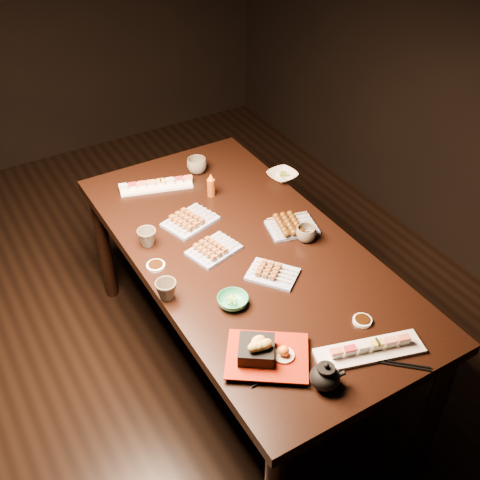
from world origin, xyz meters
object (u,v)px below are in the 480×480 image
edamame_bowl_green (233,301)px  teacup_far_right (197,166)px  teacup_mid_right (306,234)px  yakitori_plate_left (190,218)px  teapot (325,375)px  yakitori_plate_right (273,271)px  edamame_bowl_cream (282,176)px  sushi_platter_near (370,348)px  dining_table (245,311)px  condiment_bottle (211,185)px  tempura_tray (267,350)px  teacup_far_left (147,237)px  yakitori_plate_center (214,247)px  sushi_platter_far (156,184)px  teacup_near_left (166,290)px

edamame_bowl_green → teacup_far_right: teacup_far_right is taller
teacup_mid_right → teacup_far_right: 0.76m
yakitori_plate_left → teapot: (-0.03, -1.05, 0.02)m
yakitori_plate_right → edamame_bowl_cream: bearing=106.0°
sushi_platter_near → yakitori_plate_left: yakitori_plate_left is taller
yakitori_plate_left → dining_table: bearing=-85.0°
sushi_platter_near → teacup_mid_right: (0.18, 0.64, 0.01)m
yakitori_plate_left → sushi_platter_near: bearing=-95.6°
teacup_far_right → condiment_bottle: 0.23m
tempura_tray → sushi_platter_near: bearing=9.7°
edamame_bowl_cream → teacup_far_right: size_ratio=1.40×
edamame_bowl_cream → teapot: 1.30m
edamame_bowl_green → teacup_far_left: (-0.13, 0.51, 0.02)m
teacup_mid_right → teacup_far_left: (-0.61, 0.33, 0.00)m
yakitori_plate_left → teacup_mid_right: 0.53m
sushi_platter_near → tempura_tray: bearing=171.0°
tempura_tray → condiment_bottle: condiment_bottle is taller
tempura_tray → condiment_bottle: (0.32, 1.01, 0.01)m
teacup_mid_right → teapot: (-0.41, -0.68, 0.02)m
yakitori_plate_left → teacup_far_right: size_ratio=2.24×
tempura_tray → teacup_far_right: size_ratio=2.83×
yakitori_plate_center → yakitori_plate_right: (0.13, -0.26, -0.00)m
teacup_mid_right → teacup_far_right: size_ratio=0.87×
edamame_bowl_cream → sushi_platter_far: bearing=156.6°
yakitori_plate_right → sushi_platter_far: bearing=152.0°
teacup_mid_right → condiment_bottle: condiment_bottle is taller
teacup_near_left → dining_table: bearing=12.9°
edamame_bowl_cream → teacup_far_left: (-0.80, -0.15, 0.02)m
teacup_near_left → condiment_bottle: size_ratio=0.71×
teacup_far_right → edamame_bowl_cream: bearing=-38.5°
sushi_platter_far → tempura_tray: (-0.12, -1.21, 0.03)m
yakitori_plate_center → yakitori_plate_right: 0.29m
teacup_far_left → condiment_bottle: bearing=24.9°
sushi_platter_near → edamame_bowl_green: (-0.30, 0.46, -0.00)m
condiment_bottle → yakitori_plate_right: bearing=-95.7°
teacup_mid_right → yakitori_plate_left: bearing=135.5°
yakitori_plate_center → teacup_far_right: bearing=53.9°
dining_table → yakitori_plate_center: (-0.12, 0.06, 0.40)m
yakitori_plate_left → teapot: size_ratio=1.85×
sushi_platter_near → edamame_bowl_cream: (0.37, 1.12, -0.01)m
dining_table → teapot: size_ratio=14.64×
yakitori_plate_left → teapot: 1.05m
sushi_platter_far → teacup_near_left: teacup_near_left is taller
yakitori_plate_right → teacup_mid_right: bearing=78.7°
teapot → dining_table: bearing=104.2°
yakitori_plate_right → teacup_mid_right: (0.25, 0.12, 0.01)m
yakitori_plate_right → tempura_tray: (-0.26, -0.36, 0.03)m
sushi_platter_far → edamame_bowl_green: bearing=101.5°
teacup_far_left → teacup_far_right: bearing=42.4°
teacup_mid_right → edamame_bowl_green: bearing=-158.7°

